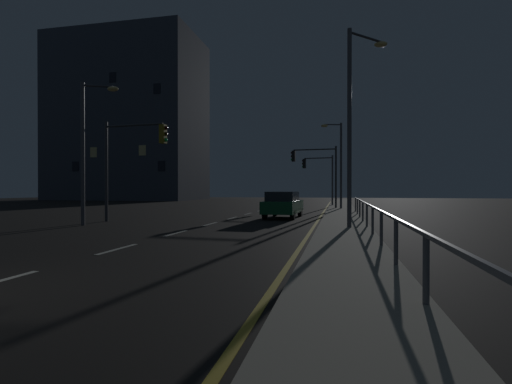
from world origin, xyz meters
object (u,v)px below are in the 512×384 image
traffic_light_far_right (319,170)px  street_lamp_across_street (355,110)px  traffic_light_near_right (132,151)px  traffic_light_near_left (316,165)px  building_distant (129,120)px  street_lamp_median (338,157)px  car (283,204)px  street_lamp_mid_block (89,139)px

traffic_light_far_right → street_lamp_across_street: 22.51m
traffic_light_near_right → traffic_light_near_left: (8.56, 15.22, 0.13)m
traffic_light_near_right → building_distant: 47.19m
street_lamp_across_street → street_lamp_median: size_ratio=1.17×
street_lamp_across_street → car: bearing=122.9°
traffic_light_far_right → street_lamp_median: size_ratio=0.70×
traffic_light_far_right → car: bearing=-94.5°
street_lamp_mid_block → car: bearing=38.4°
traffic_light_near_left → street_lamp_mid_block: street_lamp_mid_block is taller
traffic_light_near_right → street_lamp_across_street: size_ratio=0.64×
car → traffic_light_near_right: 9.03m
street_lamp_across_street → building_distant: 54.57m
street_lamp_across_street → street_lamp_mid_block: size_ratio=1.22×
street_lamp_across_street → building_distant: building_distant is taller
building_distant → street_lamp_mid_block: bearing=-61.6°
traffic_light_far_right → street_lamp_mid_block: (-9.58, -22.86, 0.47)m
street_lamp_mid_block → street_lamp_across_street: bearing=2.6°
traffic_light_near_left → traffic_light_near_right: bearing=-119.3°
street_lamp_across_street → street_lamp_median: street_lamp_across_street is taller
traffic_light_far_right → street_lamp_mid_block: bearing=-112.7°
traffic_light_far_right → building_distant: (-32.14, 18.93, 9.67)m
traffic_light_near_left → street_lamp_across_street: (2.61, -16.73, 1.19)m
street_lamp_mid_block → street_lamp_median: (11.48, 16.20, 0.29)m
building_distant → traffic_light_far_right: bearing=-30.5°
street_lamp_across_street → traffic_light_near_left: bearing=98.9°
traffic_light_far_right → building_distant: bearing=149.5°
car → street_lamp_median: street_lamp_median is taller
traffic_light_far_right → street_lamp_mid_block: size_ratio=0.73×
street_lamp_mid_block → building_distant: size_ratio=0.25×
street_lamp_mid_block → building_distant: (-22.56, 41.79, 9.20)m
traffic_light_near_right → street_lamp_mid_block: bearing=-117.1°
car → building_distant: building_distant is taller
car → street_lamp_mid_block: street_lamp_mid_block is taller
traffic_light_far_right → traffic_light_near_left: (0.03, -5.58, 0.24)m
street_lamp_across_street → street_lamp_mid_block: bearing=-177.4°
street_lamp_median → traffic_light_far_right: bearing=105.9°
car → building_distant: (-30.86, 35.19, 12.45)m
street_lamp_across_street → street_lamp_median: bearing=92.7°
traffic_light_near_right → building_distant: (-23.61, 39.72, 9.56)m
traffic_light_near_left → building_distant: (-32.17, 24.50, 9.43)m
street_lamp_median → traffic_light_near_left: bearing=149.8°
traffic_light_near_left → building_distant: bearing=142.7°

